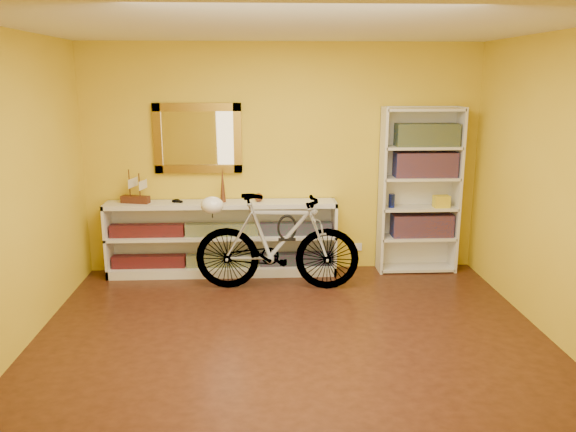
{
  "coord_description": "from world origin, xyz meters",
  "views": [
    {
      "loc": [
        -0.26,
        -4.53,
        2.22
      ],
      "look_at": [
        0.0,
        0.7,
        0.95
      ],
      "focal_mm": 35.83,
      "sensor_mm": 36.0,
      "label": 1
    }
  ],
  "objects_px": {
    "console_unit": "(222,238)",
    "helmet": "(212,205)",
    "bicycle": "(277,242)",
    "bookcase": "(419,191)"
  },
  "relations": [
    {
      "from": "console_unit",
      "to": "bicycle",
      "type": "height_order",
      "value": "bicycle"
    },
    {
      "from": "helmet",
      "to": "console_unit",
      "type": "bearing_deg",
      "value": 81.99
    },
    {
      "from": "console_unit",
      "to": "bicycle",
      "type": "relative_size",
      "value": 1.46
    },
    {
      "from": "helmet",
      "to": "bookcase",
      "type": "bearing_deg",
      "value": 11.8
    },
    {
      "from": "console_unit",
      "to": "bookcase",
      "type": "bearing_deg",
      "value": 0.63
    },
    {
      "from": "console_unit",
      "to": "helmet",
      "type": "xyz_separation_m",
      "value": [
        -0.06,
        -0.46,
        0.49
      ]
    },
    {
      "from": "console_unit",
      "to": "helmet",
      "type": "relative_size",
      "value": 10.87
    },
    {
      "from": "console_unit",
      "to": "bicycle",
      "type": "distance_m",
      "value": 0.8
    },
    {
      "from": "bicycle",
      "to": "helmet",
      "type": "distance_m",
      "value": 0.79
    },
    {
      "from": "bicycle",
      "to": "helmet",
      "type": "bearing_deg",
      "value": 90.0
    }
  ]
}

